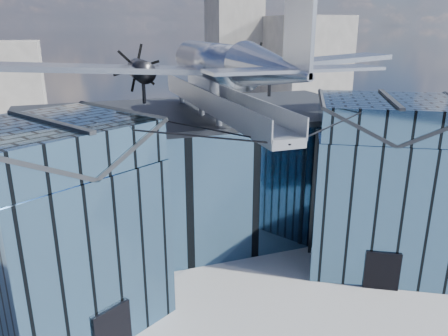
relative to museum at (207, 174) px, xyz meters
name	(u,v)px	position (x,y,z in m)	size (l,w,h in m)	color
ground_plane	(234,277)	(0.00, -5.82, -5.54)	(120.00, 120.00, 0.00)	gray
museum	(207,174)	(0.00, 0.00, 0.00)	(32.88, 24.50, 17.60)	#436888
bg_towers	(134,66)	(1.45, 44.67, 4.47)	(77.00, 24.50, 26.00)	gray
tree_side_e	(365,150)	(20.02, 7.19, -1.94)	(4.29, 4.29, 5.31)	black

